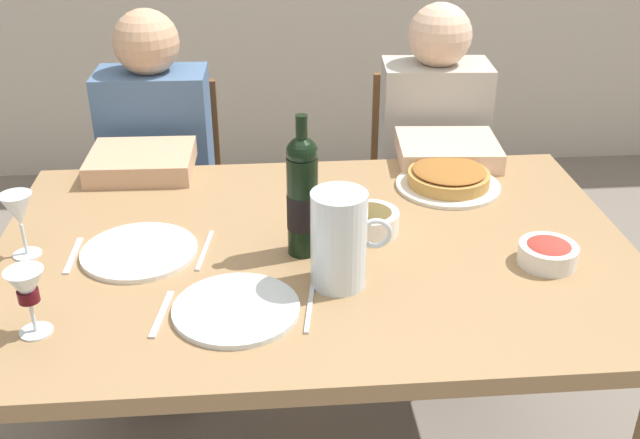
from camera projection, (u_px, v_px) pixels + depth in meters
The scene contains 18 objects.
dining_table at pixel (315, 280), 1.80m from camera, with size 1.50×1.00×0.76m.
wine_bottle at pixel (302, 196), 1.67m from camera, with size 0.07×0.07×0.33m.
water_pitcher at pixel (339, 245), 1.57m from camera, with size 0.17×0.12×0.22m.
baked_tart at pixel (449, 178), 2.03m from camera, with size 0.28×0.28×0.06m.
salad_bowl at pixel (548, 252), 1.67m from camera, with size 0.13×0.13×0.06m.
olive_bowl at pixel (370, 220), 1.80m from camera, with size 0.14×0.14×0.07m.
wine_glass_left_diner at pixel (18, 212), 1.67m from camera, with size 0.07×0.07×0.15m.
wine_glass_right_diner at pixel (27, 289), 1.41m from camera, with size 0.07×0.07×0.14m.
dinner_plate_left_setting at pixel (139, 252), 1.72m from camera, with size 0.27×0.27×0.01m, color white.
dinner_plate_right_setting at pixel (236, 309), 1.52m from camera, with size 0.26×0.26×0.01m, color silver.
fork_left_setting at pixel (73, 256), 1.71m from camera, with size 0.16×0.01×0.01m, color silver.
knife_left_setting at pixel (205, 251), 1.73m from camera, with size 0.18×0.01×0.01m, color silver.
knife_right_setting at pixel (310, 307), 1.53m from camera, with size 0.18×0.01×0.01m, color silver.
spoon_right_setting at pixel (162, 314), 1.51m from camera, with size 0.16×0.01×0.01m, color silver.
chair_left at pixel (169, 193), 2.61m from camera, with size 0.41×0.41×0.87m.
diner_left at pixel (156, 192), 2.35m from camera, with size 0.35×0.51×1.16m.
chair_right at pixel (422, 183), 2.69m from camera, with size 0.43×0.43×0.87m.
diner_right at pixel (435, 180), 2.42m from camera, with size 0.36×0.52×1.16m.
Camera 1 is at (-0.11, -1.52, 1.63)m, focal length 41.91 mm.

